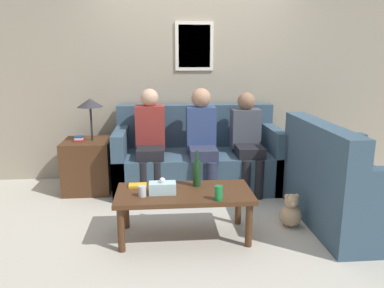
# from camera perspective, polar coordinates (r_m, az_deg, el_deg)

# --- Properties ---
(ground_plane) EXTENTS (16.00, 16.00, 0.00)m
(ground_plane) POSITION_cam_1_polar(r_m,az_deg,el_deg) (4.22, 1.50, -8.77)
(ground_plane) COLOR beige
(wall_back) EXTENTS (9.00, 0.08, 2.60)m
(wall_back) POSITION_cam_1_polar(r_m,az_deg,el_deg) (4.91, 0.31, 10.02)
(wall_back) COLOR #9E937F
(wall_back) RESTS_ON ground_plane
(couch_main) EXTENTS (1.97, 0.89, 0.98)m
(couch_main) POSITION_cam_1_polar(r_m,az_deg,el_deg) (4.61, 0.80, -2.41)
(couch_main) COLOR #385166
(couch_main) RESTS_ON ground_plane
(couch_side) EXTENTS (0.89, 1.42, 0.98)m
(couch_side) POSITION_cam_1_polar(r_m,az_deg,el_deg) (3.90, 22.36, -6.39)
(couch_side) COLOR #385166
(couch_side) RESTS_ON ground_plane
(coffee_table) EXTENTS (1.19, 0.56, 0.43)m
(coffee_table) POSITION_cam_1_polar(r_m,az_deg,el_deg) (3.32, -1.21, -8.15)
(coffee_table) COLOR #4C2D19
(coffee_table) RESTS_ON ground_plane
(side_table_with_lamp) EXTENTS (0.54, 0.54, 1.11)m
(side_table_with_lamp) POSITION_cam_1_polar(r_m,az_deg,el_deg) (4.63, -15.53, -2.75)
(side_table_with_lamp) COLOR #4C2D19
(side_table_with_lamp) RESTS_ON ground_plane
(wine_bottle) EXTENTS (0.07, 0.07, 0.33)m
(wine_bottle) POSITION_cam_1_polar(r_m,az_deg,el_deg) (3.39, 0.73, -4.40)
(wine_bottle) COLOR #19421E
(wine_bottle) RESTS_ON coffee_table
(drinking_glass) EXTENTS (0.07, 0.07, 0.09)m
(drinking_glass) POSITION_cam_1_polar(r_m,az_deg,el_deg) (3.20, -7.59, -7.14)
(drinking_glass) COLOR silver
(drinking_glass) RESTS_ON coffee_table
(book_stack) EXTENTS (0.16, 0.10, 0.02)m
(book_stack) POSITION_cam_1_polar(r_m,az_deg,el_deg) (3.45, -8.28, -6.26)
(book_stack) COLOR gold
(book_stack) RESTS_ON coffee_table
(soda_can) EXTENTS (0.07, 0.07, 0.12)m
(soda_can) POSITION_cam_1_polar(r_m,az_deg,el_deg) (3.10, 4.08, -7.45)
(soda_can) COLOR #197A38
(soda_can) RESTS_ON coffee_table
(tissue_box) EXTENTS (0.23, 0.12, 0.15)m
(tissue_box) POSITION_cam_1_polar(r_m,az_deg,el_deg) (3.24, -4.52, -6.65)
(tissue_box) COLOR silver
(tissue_box) RESTS_ON coffee_table
(person_left) EXTENTS (0.34, 0.57, 1.22)m
(person_left) POSITION_cam_1_polar(r_m,az_deg,el_deg) (4.36, -6.38, 1.04)
(person_left) COLOR black
(person_left) RESTS_ON ground_plane
(person_middle) EXTENTS (0.34, 0.59, 1.22)m
(person_middle) POSITION_cam_1_polar(r_m,az_deg,el_deg) (4.33, 1.51, 1.18)
(person_middle) COLOR #2D334C
(person_middle) RESTS_ON ground_plane
(person_right) EXTENTS (0.34, 0.59, 1.16)m
(person_right) POSITION_cam_1_polar(r_m,az_deg,el_deg) (4.46, 8.42, 0.95)
(person_right) COLOR black
(person_right) RESTS_ON ground_plane
(teddy_bear) EXTENTS (0.21, 0.21, 0.32)m
(teddy_bear) POSITION_cam_1_polar(r_m,az_deg,el_deg) (3.73, 14.81, -10.00)
(teddy_bear) COLOR tan
(teddy_bear) RESTS_ON ground_plane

